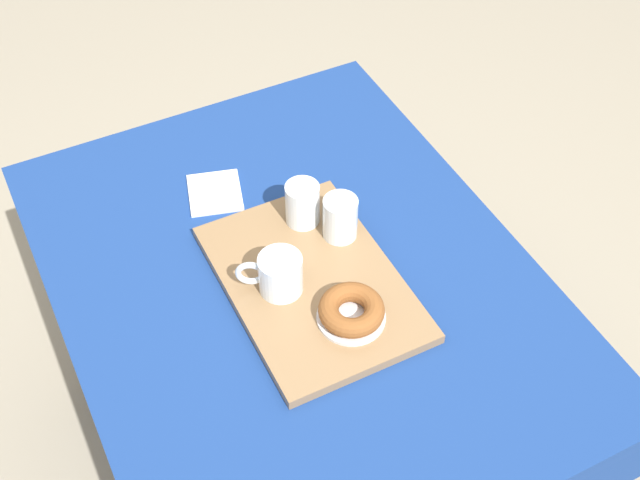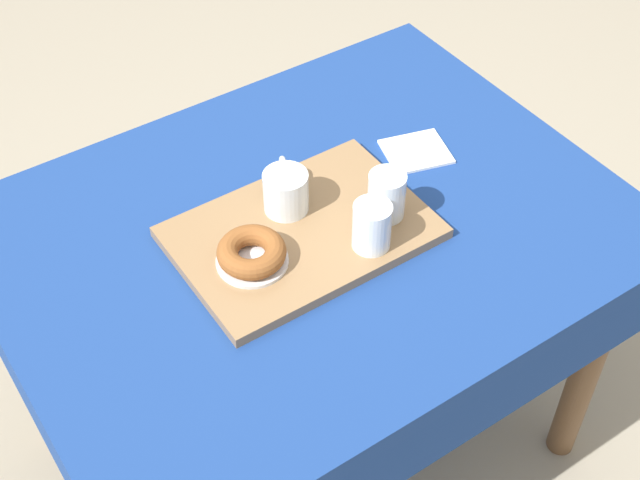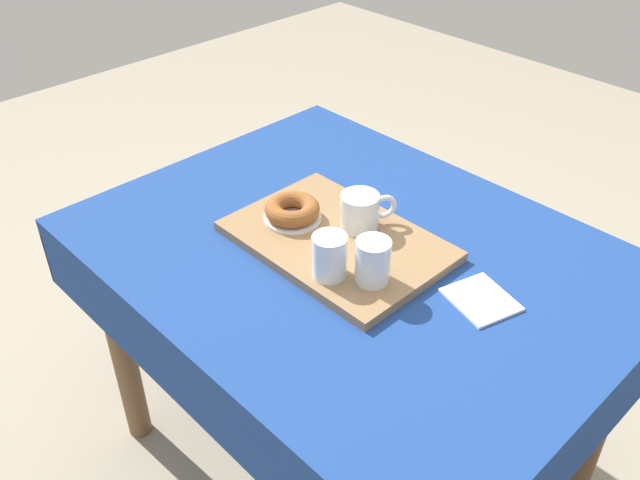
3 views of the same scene
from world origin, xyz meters
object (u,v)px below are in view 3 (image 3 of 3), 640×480
water_glass_far (329,258)px  donut_plate_left (292,218)px  dining_table (352,283)px  serving_tray (337,241)px  tea_mug_left (361,212)px  paper_napkin (481,300)px  water_glass_near (373,263)px  sugar_donut_left (292,209)px

water_glass_far → donut_plate_left: water_glass_far is taller
dining_table → serving_tray: 0.12m
tea_mug_left → donut_plate_left: 0.16m
serving_tray → water_glass_far: water_glass_far is taller
water_glass_far → donut_plate_left: size_ratio=0.72×
donut_plate_left → serving_tray: bearing=10.9°
water_glass_far → paper_napkin: 0.30m
tea_mug_left → water_glass_far: bearing=-66.3°
tea_mug_left → dining_table: bearing=-61.6°
water_glass_far → paper_napkin: (0.24, 0.17, -0.06)m
water_glass_near → water_glass_far: 0.08m
water_glass_far → sugar_donut_left: water_glass_far is taller
tea_mug_left → donut_plate_left: size_ratio=0.94×
dining_table → sugar_donut_left: 0.21m
tea_mug_left → water_glass_near: bearing=-39.5°
dining_table → water_glass_far: 0.21m
tea_mug_left → donut_plate_left: (-0.13, -0.09, -0.03)m
paper_napkin → dining_table: bearing=-169.7°
tea_mug_left → water_glass_near: size_ratio=1.31×
water_glass_near → sugar_donut_left: (-0.27, 0.03, -0.02)m
tea_mug_left → donut_plate_left: tea_mug_left is taller
water_glass_near → paper_napkin: bearing=35.9°
serving_tray → donut_plate_left: bearing=-169.1°
dining_table → donut_plate_left: donut_plate_left is taller
water_glass_far → paper_napkin: size_ratio=0.73×
tea_mug_left → serving_tray: bearing=-97.0°
tea_mug_left → sugar_donut_left: (-0.13, -0.09, -0.01)m
dining_table → water_glass_near: size_ratio=12.58×
paper_napkin → water_glass_near: bearing=-144.1°
water_glass_near → water_glass_far: size_ratio=1.00×
tea_mug_left → water_glass_far: (0.07, -0.17, 0.00)m
serving_tray → tea_mug_left: 0.08m
serving_tray → sugar_donut_left: (-0.12, -0.02, 0.04)m
tea_mug_left → water_glass_near: 0.18m
tea_mug_left → water_glass_far: water_glass_far is taller
serving_tray → sugar_donut_left: sugar_donut_left is taller
tea_mug_left → water_glass_near: (0.14, -0.12, 0.00)m
tea_mug_left → paper_napkin: tea_mug_left is taller
paper_napkin → tea_mug_left: bearing=-178.6°
serving_tray → water_glass_far: bearing=-51.8°
water_glass_near → paper_napkin: water_glass_near is taller
sugar_donut_left → serving_tray: bearing=10.9°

